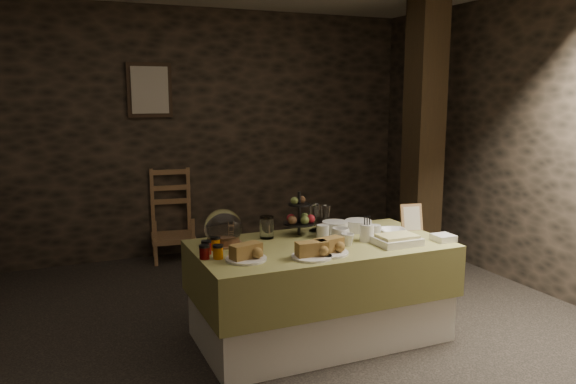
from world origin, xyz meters
name	(u,v)px	position (x,y,z in m)	size (l,w,h in m)	color
ground_plane	(245,349)	(0.00, 0.00, 0.00)	(5.50, 5.00, 0.01)	black
room_shell	(242,119)	(0.00, 0.00, 1.56)	(5.52, 5.02, 2.60)	black
buffet_table	(320,284)	(0.56, -0.02, 0.40)	(1.75, 0.93, 0.69)	white
chair	(171,219)	(0.00, 2.34, 0.42)	(0.49, 0.47, 0.73)	brown
timber_column	(423,136)	(2.26, 1.14, 1.30)	(0.30, 0.30, 2.60)	#2D2215
framed_picture	(150,90)	(-0.15, 2.47, 1.75)	(0.45, 0.04, 0.55)	#322216
plate_stack_a	(335,228)	(0.75, 0.14, 0.74)	(0.19, 0.19, 0.10)	silver
plate_stack_b	(358,226)	(0.97, 0.17, 0.74)	(0.20, 0.20, 0.09)	silver
cutlery_holder	(367,233)	(0.88, -0.10, 0.75)	(0.10, 0.10, 0.12)	silver
cup_a	(340,235)	(0.69, -0.05, 0.74)	(0.13, 0.13, 0.10)	silver
cup_b	(348,239)	(0.70, -0.15, 0.73)	(0.09, 0.09, 0.08)	silver
mug_c	(323,231)	(0.63, 0.10, 0.74)	(0.09, 0.09, 0.10)	silver
mug_d	(375,231)	(0.99, -0.03, 0.74)	(0.08, 0.08, 0.09)	silver
bowl	(393,232)	(1.14, -0.03, 0.72)	(0.19, 0.19, 0.05)	silver
cake_dome	(223,230)	(-0.08, 0.21, 0.80)	(0.26, 0.26, 0.26)	brown
fruit_stand	(300,218)	(0.52, 0.24, 0.82)	(0.23, 0.23, 0.32)	black
bread_platter_left	(246,254)	(-0.05, -0.20, 0.73)	(0.26, 0.26, 0.11)	silver
bread_platter_center	(312,252)	(0.34, -0.31, 0.73)	(0.26, 0.26, 0.11)	silver
bread_platter_right	(329,248)	(0.48, -0.28, 0.73)	(0.26, 0.26, 0.11)	silver
jam_jars	(211,250)	(-0.22, -0.01, 0.73)	(0.18, 0.26, 0.07)	#5F0908
tart_dish	(397,240)	(1.02, -0.27, 0.73)	(0.30, 0.22, 0.07)	silver
square_dish	(443,238)	(1.38, -0.31, 0.72)	(0.14, 0.14, 0.04)	silver
menu_frame	(412,218)	(1.36, 0.05, 0.78)	(0.17, 0.02, 0.22)	brown
storage_jar_a	(267,227)	(0.26, 0.25, 0.77)	(0.10, 0.10, 0.16)	white
storage_jar_b	(266,227)	(0.27, 0.29, 0.76)	(0.09, 0.09, 0.14)	white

